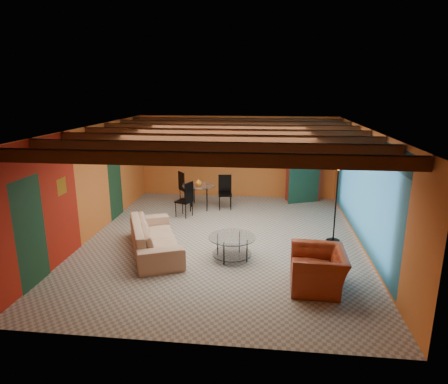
# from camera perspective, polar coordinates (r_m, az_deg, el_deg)

# --- Properties ---
(room) EXTENTS (6.52, 8.01, 2.71)m
(room) POSITION_cam_1_polar(r_m,az_deg,el_deg) (8.99, -0.06, 7.32)
(room) COLOR gray
(room) RESTS_ON ground
(sofa) EXTENTS (1.81, 2.59, 0.70)m
(sofa) POSITION_cam_1_polar(r_m,az_deg,el_deg) (8.84, -10.15, -6.54)
(sofa) COLOR tan
(sofa) RESTS_ON ground
(armchair) EXTENTS (1.01, 1.14, 0.72)m
(armchair) POSITION_cam_1_polar(r_m,az_deg,el_deg) (7.43, 13.69, -11.01)
(armchair) COLOR maroon
(armchair) RESTS_ON ground
(coffee_table) EXTENTS (1.32, 1.32, 0.51)m
(coffee_table) POSITION_cam_1_polar(r_m,az_deg,el_deg) (8.40, 1.18, -8.18)
(coffee_table) COLOR silver
(coffee_table) RESTS_ON ground
(dining_table) EXTENTS (2.26, 2.26, 1.04)m
(dining_table) POSITION_cam_1_polar(r_m,az_deg,el_deg) (11.71, -3.75, -0.09)
(dining_table) COLOR silver
(dining_table) RESTS_ON ground
(armoire) EXTENTS (1.13, 0.85, 1.78)m
(armoire) POSITION_cam_1_polar(r_m,az_deg,el_deg) (12.78, 11.67, 2.62)
(armoire) COLOR maroon
(armoire) RESTS_ON ground
(floor_lamp) EXTENTS (0.44, 0.44, 1.96)m
(floor_lamp) POSITION_cam_1_polar(r_m,az_deg,el_deg) (9.45, 16.18, -1.47)
(floor_lamp) COLOR black
(floor_lamp) RESTS_ON ground
(ceiling_fan) EXTENTS (1.50, 1.50, 0.44)m
(ceiling_fan) POSITION_cam_1_polar(r_m,az_deg,el_deg) (8.88, -0.15, 7.22)
(ceiling_fan) COLOR #472614
(ceiling_fan) RESTS_ON ceiling
(painting) EXTENTS (1.05, 0.03, 0.65)m
(painting) POSITION_cam_1_polar(r_m,az_deg,el_deg) (12.99, -2.07, 6.54)
(painting) COLOR black
(painting) RESTS_ON wall_back
(potted_plant) EXTENTS (0.53, 0.49, 0.48)m
(potted_plant) POSITION_cam_1_polar(r_m,az_deg,el_deg) (12.59, 11.95, 7.66)
(potted_plant) COLOR #26661E
(potted_plant) RESTS_ON armoire
(vase) EXTENTS (0.25, 0.25, 0.20)m
(vase) POSITION_cam_1_polar(r_m,az_deg,el_deg) (11.56, -3.80, 2.88)
(vase) COLOR orange
(vase) RESTS_ON dining_table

